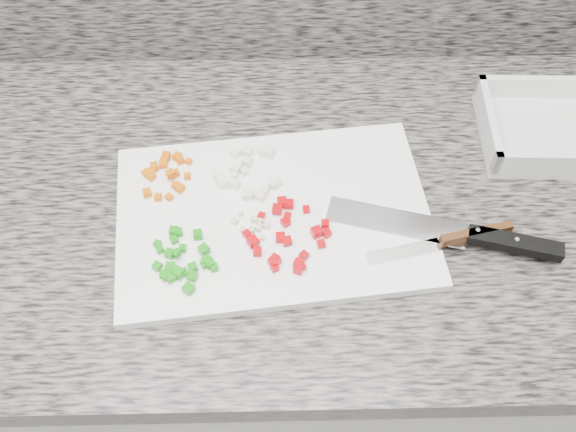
# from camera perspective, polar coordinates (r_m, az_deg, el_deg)

# --- Properties ---
(cabinet) EXTENTS (3.92, 0.62, 0.86)m
(cabinet) POSITION_cam_1_polar(r_m,az_deg,el_deg) (1.35, -5.41, -10.23)
(cabinet) COLOR silver
(cabinet) RESTS_ON ground
(countertop) EXTENTS (3.96, 0.64, 0.04)m
(countertop) POSITION_cam_1_polar(r_m,az_deg,el_deg) (0.96, -7.49, 1.17)
(countertop) COLOR #615D56
(countertop) RESTS_ON cabinet
(cutting_board) EXTENTS (0.47, 0.34, 0.01)m
(cutting_board) POSITION_cam_1_polar(r_m,az_deg,el_deg) (0.90, -1.29, 0.02)
(cutting_board) COLOR white
(cutting_board) RESTS_ON countertop
(carrot_pile) EXTENTS (0.07, 0.09, 0.02)m
(carrot_pile) POSITION_cam_1_polar(r_m,az_deg,el_deg) (0.95, -10.77, 3.84)
(carrot_pile) COLOR #CE5A04
(carrot_pile) RESTS_ON cutting_board
(onion_pile) EXTENTS (0.10, 0.10, 0.01)m
(onion_pile) POSITION_cam_1_polar(r_m,az_deg,el_deg) (0.93, -3.73, 3.68)
(onion_pile) COLOR silver
(onion_pile) RESTS_ON cutting_board
(green_pepper_pile) EXTENTS (0.09, 0.11, 0.02)m
(green_pepper_pile) POSITION_cam_1_polar(r_m,az_deg,el_deg) (0.86, -9.20, -3.97)
(green_pepper_pile) COLOR #12830B
(green_pepper_pile) RESTS_ON cutting_board
(red_pepper_pile) EXTENTS (0.12, 0.12, 0.01)m
(red_pepper_pile) POSITION_cam_1_polar(r_m,az_deg,el_deg) (0.87, -0.20, -1.85)
(red_pepper_pile) COLOR #B30209
(red_pepper_pile) RESTS_ON cutting_board
(garlic_pile) EXTENTS (0.05, 0.05, 0.01)m
(garlic_pile) POSITION_cam_1_polar(r_m,az_deg,el_deg) (0.88, -2.98, -0.76)
(garlic_pile) COLOR beige
(garlic_pile) RESTS_ON cutting_board
(chef_knife) EXTENTS (0.32, 0.12, 0.02)m
(chef_knife) POSITION_cam_1_polar(r_m,az_deg,el_deg) (0.91, 16.15, -1.71)
(chef_knife) COLOR silver
(chef_knife) RESTS_ON cutting_board
(paring_knife) EXTENTS (0.20, 0.06, 0.02)m
(paring_knife) POSITION_cam_1_polar(r_m,az_deg,el_deg) (0.90, 14.87, -1.94)
(paring_knife) COLOR silver
(paring_knife) RESTS_ON cutting_board
(tray) EXTENTS (0.24, 0.18, 0.05)m
(tray) POSITION_cam_1_polar(r_m,az_deg,el_deg) (1.08, 22.96, 7.07)
(tray) COLOR silver
(tray) RESTS_ON countertop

